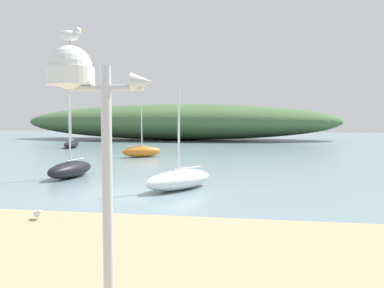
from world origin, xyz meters
name	(u,v)px	position (x,y,z in m)	size (l,w,h in m)	color
ground_plane	(127,194)	(0.00, 0.00, 0.00)	(120.00, 120.00, 0.00)	gray
distant_hill	(178,122)	(-4.76, 33.46, 2.14)	(38.40, 10.93, 4.29)	#476B3D
mast_structure	(81,95)	(2.41, -8.72, 2.92)	(1.24, 0.54, 3.28)	silver
seagull_on_radar	(71,35)	(2.30, -8.71, 3.60)	(0.27, 0.19, 0.21)	orange
sailboat_centre_water	(179,179)	(1.65, 1.09, 0.38)	(2.65, 3.19, 3.81)	white
sailboat_far_right	(142,151)	(-3.07, 12.32, 0.39)	(2.71, 2.23, 3.59)	orange
sailboat_off_point	(70,169)	(-3.67, 3.16, 0.37)	(1.42, 3.04, 3.67)	black
sailboat_far_left	(71,144)	(-11.64, 19.40, 0.32)	(2.02, 3.65, 4.56)	black
seagull_mid_strand	(37,213)	(-0.80, -4.34, 0.34)	(0.35, 0.25, 0.25)	orange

